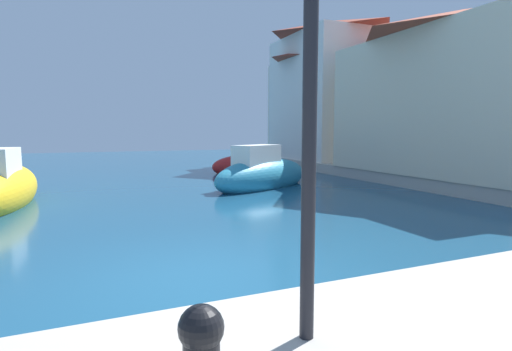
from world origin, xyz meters
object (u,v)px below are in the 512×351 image
moored_boat_6 (244,167)px  quayside_lamp_post (311,26)px  mooring_bollard (201,348)px  moored_boat_1 (263,175)px  waterfront_building_far (328,102)px  waterfront_building_annex (333,90)px  waterfront_building_main (459,91)px

moored_boat_6 → quayside_lamp_post: 18.20m
moored_boat_6 → mooring_bollard: 18.79m
moored_boat_1 → quayside_lamp_post: bearing=-141.3°
moored_boat_1 → quayside_lamp_post: (-4.80, -11.76, 2.56)m
waterfront_building_far → waterfront_building_annex: bearing=-90.0°
waterfront_building_far → quayside_lamp_post: 23.48m
moored_boat_1 → waterfront_building_main: 8.99m
moored_boat_6 → waterfront_building_annex: 8.42m
waterfront_building_main → mooring_bollard: size_ratio=15.13×
moored_boat_6 → waterfront_building_far: size_ratio=0.51×
quayside_lamp_post → waterfront_building_main: bearing=36.9°
mooring_bollard → moored_boat_1: bearing=64.5°
moored_boat_1 → waterfront_building_far: (8.04, 7.86, 3.61)m
moored_boat_1 → mooring_bollard: size_ratio=8.53×
waterfront_building_annex → mooring_bollard: bearing=-125.4°
mooring_bollard → waterfront_building_main: bearing=36.0°
moored_boat_1 → mooring_bollard: bearing=-144.7°
waterfront_building_annex → moored_boat_1: bearing=-137.8°
waterfront_building_main → waterfront_building_annex: waterfront_building_annex is taller
moored_boat_6 → waterfront_building_annex: bearing=33.9°
waterfront_building_annex → moored_boat_6: bearing=-162.9°
waterfront_building_annex → mooring_bollard: waterfront_building_annex is taller
waterfront_building_annex → mooring_bollard: 24.26m
waterfront_building_annex → waterfront_building_far: (0.00, 0.57, -0.71)m
moored_boat_6 → quayside_lamp_post: quayside_lamp_post is taller
waterfront_building_main → waterfront_building_annex: size_ratio=1.15×
mooring_bollard → waterfront_building_annex: bearing=54.6°
waterfront_building_main → quayside_lamp_post: waterfront_building_main is taller
moored_boat_6 → quayside_lamp_post: (-6.02, -16.96, 2.71)m
moored_boat_1 → moored_boat_6: (1.22, 5.19, -0.16)m
waterfront_building_far → mooring_bollard: 24.62m
quayside_lamp_post → mooring_bollard: size_ratio=6.48×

